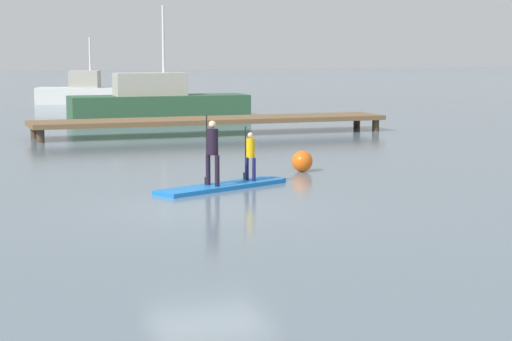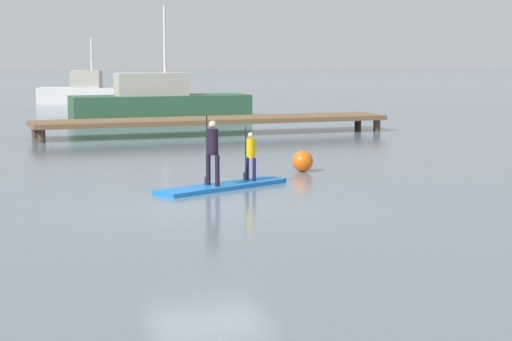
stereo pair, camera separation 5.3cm
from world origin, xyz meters
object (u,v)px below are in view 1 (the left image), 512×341
Objects in this scene: paddler_adult at (212,149)px; fishing_boat_green_midground at (84,92)px; mooring_buoy_mid at (302,161)px; paddler_child_solo at (250,153)px; fishing_boat_white_large at (157,102)px; paddleboard_near at (223,186)px.

fishing_boat_green_midground is (3.17, 35.33, -0.28)m from paddler_adult.
mooring_buoy_mid is (3.28, 2.33, -0.70)m from paddler_adult.
mooring_buoy_mid is at bearing 40.17° from paddler_child_solo.
paddler_adult is at bearing -101.05° from fishing_boat_white_large.
mooring_buoy_mid is (-1.12, -20.22, -0.48)m from fishing_boat_white_large.
fishing_boat_white_large is (4.40, 22.55, -0.21)m from paddler_adult.
paddler_child_solo is 0.23× the size of fishing_boat_green_midground.
mooring_buoy_mid is (2.15, 1.82, -0.49)m from paddler_child_solo.
paddler_child_solo reaches higher than mooring_buoy_mid.
paddler_adult is at bearing -155.53° from paddler_child_solo.
paddleboard_near is at bearing -100.34° from fishing_boat_white_large.
paddler_adult is 0.20× the size of fishing_boat_white_large.
paddler_adult is (-0.31, -0.13, 0.93)m from paddleboard_near.
fishing_boat_green_midground is at bearing 90.19° from mooring_buoy_mid.
paddler_adult is 35.47m from fishing_boat_green_midground.
fishing_boat_green_midground is 33.00m from mooring_buoy_mid.
mooring_buoy_mid reaches higher than paddleboard_near.
paddleboard_near is 35.32m from fishing_boat_green_midground.
paddler_adult is 22.98m from fishing_boat_white_large.
paddler_child_solo is 2.86m from mooring_buoy_mid.
paddleboard_near is 3.70m from mooring_buoy_mid.
mooring_buoy_mid is at bearing 35.38° from paddler_adult.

